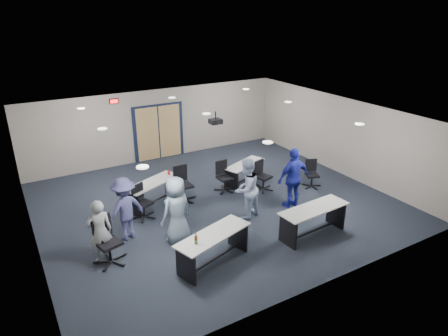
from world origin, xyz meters
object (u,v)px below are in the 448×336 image
table_front_left (213,243)px  table_back_left (153,189)px  chair_back_d (264,176)px  table_front_right (313,216)px  table_back_right (245,169)px  person_lightblue (246,189)px  person_gray (100,231)px  chair_loose_left (108,241)px  chair_loose_right (312,174)px  chair_back_a (143,202)px  chair_back_c (225,177)px  person_back (125,209)px  person_plaid (176,210)px  chair_back_b (184,184)px  person_navy (294,178)px

table_front_left → table_back_left: (-0.11, 3.52, -0.03)m
table_back_left → chair_back_d: bearing=-37.1°
table_front_right → table_back_left: size_ratio=1.04×
table_back_right → person_lightblue: person_lightblue is taller
person_gray → chair_back_d: bearing=-163.8°
table_back_left → chair_back_d: 3.55m
table_front_right → person_gray: (-5.02, 1.61, 0.25)m
chair_loose_left → chair_loose_right: chair_loose_left is taller
table_front_right → chair_back_d: size_ratio=2.02×
chair_back_a → chair_loose_right: (5.49, -0.80, -0.04)m
chair_back_c → chair_back_d: (1.13, -0.55, -0.00)m
table_back_left → person_back: size_ratio=1.14×
table_front_right → person_plaid: person_plaid is taller
table_front_left → table_back_right: (3.16, 3.53, -0.09)m
chair_back_b → chair_loose_right: (4.06, -1.21, -0.09)m
chair_loose_left → person_navy: (5.47, 0.09, 0.34)m
person_back → chair_back_c: bearing=-176.7°
table_front_left → person_plaid: size_ratio=1.15×
table_back_left → chair_back_c: bearing=-30.3°
person_plaid → person_lightblue: 2.19m
chair_back_d → person_plaid: 3.94m
chair_back_a → person_gray: size_ratio=0.63×
chair_back_b → person_back: 2.50m
table_back_left → person_navy: person_navy is taller
table_back_left → person_navy: size_ratio=1.04×
table_front_left → chair_back_d: size_ratio=2.07×
chair_back_b → person_navy: size_ratio=0.60×
table_back_right → chair_loose_right: bearing=-62.7°
chair_back_c → person_lightblue: bearing=-102.7°
table_back_left → chair_back_b: 0.93m
table_front_left → chair_loose_right: (4.85, 2.07, -0.08)m
person_lightblue → person_navy: size_ratio=0.96×
table_front_left → person_back: (-1.39, 2.09, 0.30)m
table_back_right → chair_back_b: size_ratio=1.58×
chair_back_c → person_plaid: person_plaid is taller
person_gray → person_lightblue: bearing=-176.0°
table_back_left → person_plaid: person_plaid is taller
table_front_left → person_gray: 2.61m
chair_loose_right → person_navy: bearing=-129.4°
person_gray → person_navy: bearing=-177.7°
chair_loose_right → person_lightblue: 3.07m
table_front_left → person_navy: bearing=4.0°
table_back_left → chair_loose_right: chair_loose_right is taller
table_front_left → table_back_left: table_front_left is taller
table_front_right → table_front_left: bearing=172.3°
chair_back_b → person_back: person_back is taller
chair_back_d → chair_loose_right: (1.51, -0.62, -0.03)m
chair_back_b → person_gray: bearing=-147.8°
chair_loose_left → table_front_left: bearing=-46.3°
chair_loose_left → person_plaid: 1.76m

